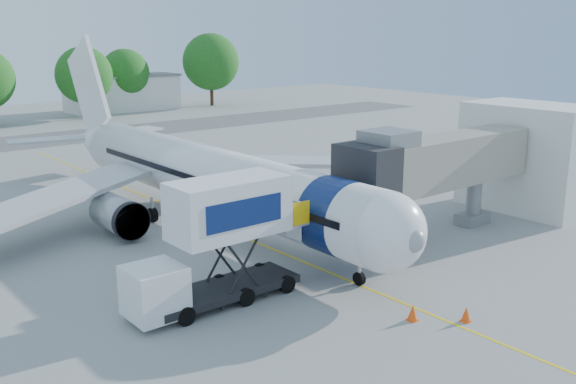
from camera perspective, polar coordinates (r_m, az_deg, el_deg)
ground at (r=37.51m, az=-4.10°, el=-3.97°), size 160.00×160.00×0.00m
guidance_line at (r=37.51m, az=-4.10°, el=-3.96°), size 0.15×70.00×0.01m
taxiway_strip at (r=74.99m, az=-23.07°, el=4.06°), size 120.00×10.00×0.01m
aircraft at (r=40.06m, az=-7.59°, el=1.49°), size 34.17×37.73×11.35m
jet_bridge at (r=36.83m, az=12.47°, el=2.39°), size 13.90×3.20×6.60m
terminal_stub at (r=45.59m, az=20.66°, el=2.94°), size 5.00×8.00×7.00m
catering_hiloader at (r=27.81m, az=-6.36°, el=-4.54°), size 8.50×2.44×5.50m
ground_tug at (r=24.84m, az=14.50°, el=-12.26°), size 3.93×2.57×1.45m
safety_cone_a at (r=27.36m, az=11.01°, el=-10.51°), size 0.44×0.44×0.69m
safety_cone_b at (r=27.77m, az=15.54°, el=-10.45°), size 0.41×0.41×0.65m
outbuilding_right at (r=101.01m, az=-14.49°, el=8.57°), size 16.40×7.40×5.30m
tree_e at (r=91.96m, az=-17.68°, el=9.86°), size 7.60×7.60×9.68m
tree_f at (r=99.70m, az=-14.29°, el=10.18°), size 7.18×7.18×9.16m
tree_g at (r=104.36m, az=-6.87°, el=11.41°), size 8.93×8.93×11.39m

